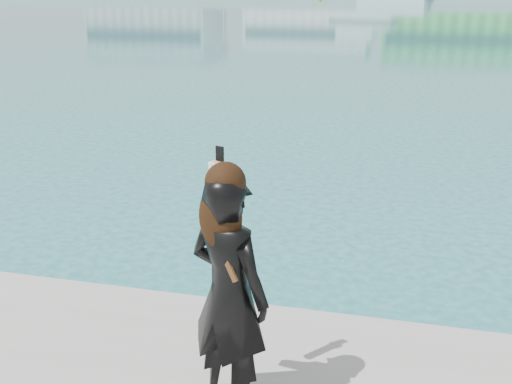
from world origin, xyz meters
TOP-DOWN VIEW (x-y plane):
  - buoy_far at (-15.65, 99.95)m, footprint 0.50×0.50m
  - woman at (-0.59, -0.43)m, footprint 0.71×0.61m

SIDE VIEW (x-z plane):
  - buoy_far at x=-15.65m, z-range -0.25..0.25m
  - woman at x=-0.59m, z-range 0.81..2.56m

